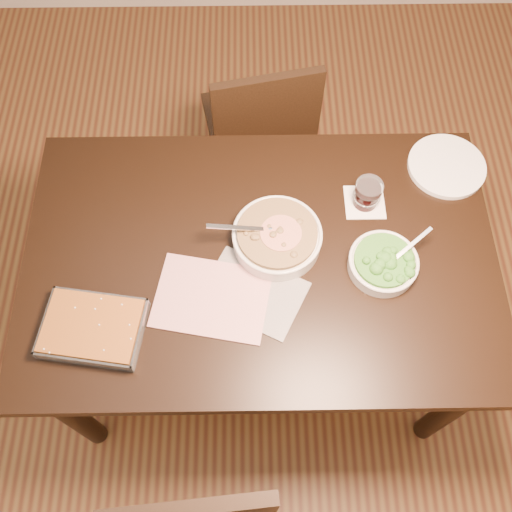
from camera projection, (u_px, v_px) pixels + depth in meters
ground at (259, 339)px, 2.35m from camera, size 4.00×4.00×0.00m
table at (260, 270)px, 1.76m from camera, size 1.40×0.90×0.75m
magazine_a at (212, 298)px, 1.61m from camera, size 0.36×0.29×0.01m
magazine_b at (253, 292)px, 1.62m from camera, size 0.34×0.30×0.00m
coaster at (365, 202)px, 1.76m from camera, size 0.12×0.12×0.00m
stew_bowl at (277, 237)px, 1.67m from camera, size 0.29×0.26×0.10m
broccoli_bowl at (383, 263)px, 1.64m from camera, size 0.21×0.20×0.08m
baking_dish at (93, 328)px, 1.55m from camera, size 0.30×0.24×0.05m
wine_tumbler at (367, 193)px, 1.72m from camera, size 0.08×0.08×0.09m
dinner_plate at (447, 166)px, 1.82m from camera, size 0.25×0.25×0.02m
chair_far at (260, 128)px, 2.26m from camera, size 0.47×0.47×0.84m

